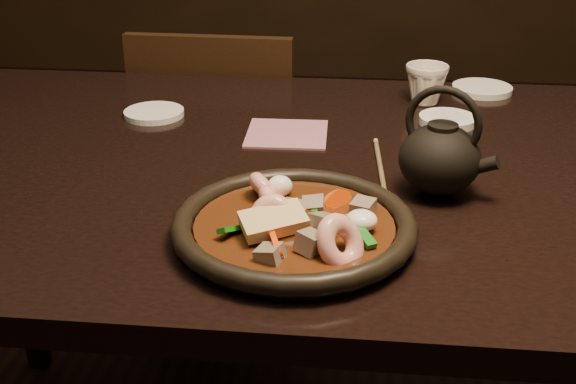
# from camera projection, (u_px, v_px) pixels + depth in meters

# --- Properties ---
(table) EXTENTS (1.60, 0.90, 0.75)m
(table) POSITION_uv_depth(u_px,v_px,m) (312.00, 204.00, 1.17)
(table) COLOR black
(table) RESTS_ON floor
(chair) EXTENTS (0.40, 0.40, 0.83)m
(chair) POSITION_uv_depth(u_px,v_px,m) (225.00, 174.00, 1.82)
(chair) COLOR black
(chair) RESTS_ON floor
(plate) EXTENTS (0.31, 0.31, 0.03)m
(plate) POSITION_uv_depth(u_px,v_px,m) (294.00, 227.00, 0.90)
(plate) COLOR black
(plate) RESTS_ON table
(stirfry) EXTENTS (0.19, 0.22, 0.07)m
(stirfry) POSITION_uv_depth(u_px,v_px,m) (294.00, 223.00, 0.90)
(stirfry) COLOR #3E1D0B
(stirfry) RESTS_ON plate
(soy_dish) EXTENTS (0.10, 0.10, 0.01)m
(soy_dish) POSITION_uv_depth(u_px,v_px,m) (447.00, 120.00, 1.28)
(soy_dish) COLOR white
(soy_dish) RESTS_ON table
(saucer_left) EXTENTS (0.11, 0.11, 0.01)m
(saucer_left) POSITION_uv_depth(u_px,v_px,m) (154.00, 113.00, 1.32)
(saucer_left) COLOR white
(saucer_left) RESTS_ON table
(saucer_right) EXTENTS (0.12, 0.12, 0.01)m
(saucer_right) POSITION_uv_depth(u_px,v_px,m) (482.00, 89.00, 1.45)
(saucer_right) COLOR white
(saucer_right) RESTS_ON table
(tea_cup) EXTENTS (0.10, 0.10, 0.08)m
(tea_cup) POSITION_uv_depth(u_px,v_px,m) (426.00, 83.00, 1.37)
(tea_cup) COLOR beige
(tea_cup) RESTS_ON table
(chopsticks) EXTENTS (0.02, 0.26, 0.01)m
(chopsticks) POSITION_uv_depth(u_px,v_px,m) (381.00, 172.00, 1.08)
(chopsticks) COLOR tan
(chopsticks) RESTS_ON table
(napkin) EXTENTS (0.14, 0.14, 0.00)m
(napkin) POSITION_uv_depth(u_px,v_px,m) (287.00, 134.00, 1.24)
(napkin) COLOR #A06271
(napkin) RESTS_ON table
(teapot) EXTENTS (0.14, 0.11, 0.16)m
(teapot) POSITION_uv_depth(u_px,v_px,m) (441.00, 155.00, 1.00)
(teapot) COLOR black
(teapot) RESTS_ON table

